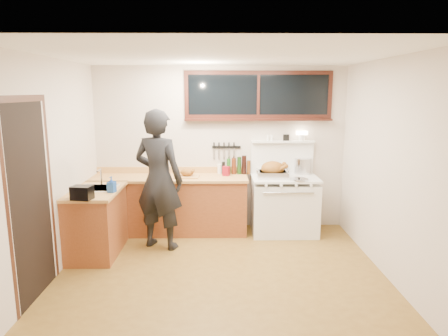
{
  "coord_description": "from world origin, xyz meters",
  "views": [
    {
      "loc": [
        -0.02,
        -4.63,
        2.21
      ],
      "look_at": [
        0.05,
        0.85,
        1.15
      ],
      "focal_mm": 32.0,
      "sensor_mm": 36.0,
      "label": 1
    }
  ],
  "objects_px": {
    "man": "(159,180)",
    "vintage_stove": "(284,204)",
    "roast_turkey": "(273,171)",
    "cutting_board": "(187,174)"
  },
  "relations": [
    {
      "from": "vintage_stove",
      "to": "man",
      "type": "bearing_deg",
      "value": -162.75
    },
    {
      "from": "man",
      "to": "roast_turkey",
      "type": "height_order",
      "value": "man"
    },
    {
      "from": "vintage_stove",
      "to": "cutting_board",
      "type": "xyz_separation_m",
      "value": [
        -1.51,
        -0.0,
        0.49
      ]
    },
    {
      "from": "vintage_stove",
      "to": "roast_turkey",
      "type": "distance_m",
      "value": 0.57
    },
    {
      "from": "roast_turkey",
      "to": "vintage_stove",
      "type": "bearing_deg",
      "value": 13.53
    },
    {
      "from": "man",
      "to": "cutting_board",
      "type": "relative_size",
      "value": 5.05
    },
    {
      "from": "vintage_stove",
      "to": "roast_turkey",
      "type": "height_order",
      "value": "vintage_stove"
    },
    {
      "from": "vintage_stove",
      "to": "man",
      "type": "xyz_separation_m",
      "value": [
        -1.87,
        -0.58,
        0.52
      ]
    },
    {
      "from": "cutting_board",
      "to": "roast_turkey",
      "type": "relative_size",
      "value": 0.78
    },
    {
      "from": "man",
      "to": "vintage_stove",
      "type": "bearing_deg",
      "value": 17.25
    }
  ]
}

